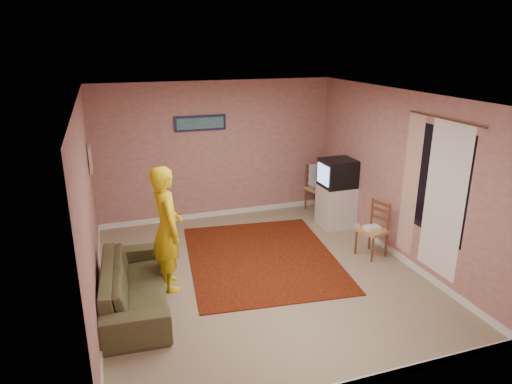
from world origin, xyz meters
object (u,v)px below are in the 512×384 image
object	(u,v)px
crt_tv	(338,173)
chair_b	(373,224)
person	(167,228)
chair_a	(319,183)
sofa	(134,285)
tv_cabinet	(336,206)

from	to	relation	value
crt_tv	chair_b	xyz separation A→B (m)	(-0.06, -1.31, -0.47)
person	chair_a	bearing A→B (deg)	-62.86
sofa	person	distance (m)	0.84
tv_cabinet	sofa	size ratio (longest dim) A/B	0.38
chair_a	person	distance (m)	3.90
chair_a	crt_tv	bearing A→B (deg)	-106.46
sofa	chair_a	bearing A→B (deg)	-53.61
chair_b	sofa	xyz separation A→B (m)	(-3.69, -0.30, -0.25)
tv_cabinet	chair_b	bearing A→B (deg)	-92.83
sofa	chair_b	bearing A→B (deg)	-81.65
chair_a	chair_b	distance (m)	2.14
chair_a	sofa	distance (m)	4.51
sofa	person	world-z (taller)	person
chair_a	chair_b	size ratio (longest dim) A/B	1.04
sofa	person	xyz separation A→B (m)	(0.50, 0.35, 0.58)
crt_tv	chair_a	world-z (taller)	crt_tv
chair_b	person	world-z (taller)	person
crt_tv	chair_b	size ratio (longest dim) A/B	1.22
chair_a	sofa	size ratio (longest dim) A/B	0.25
tv_cabinet	person	distance (m)	3.52
person	sofa	bearing A→B (deg)	119.91
chair_b	crt_tv	bearing A→B (deg)	161.05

